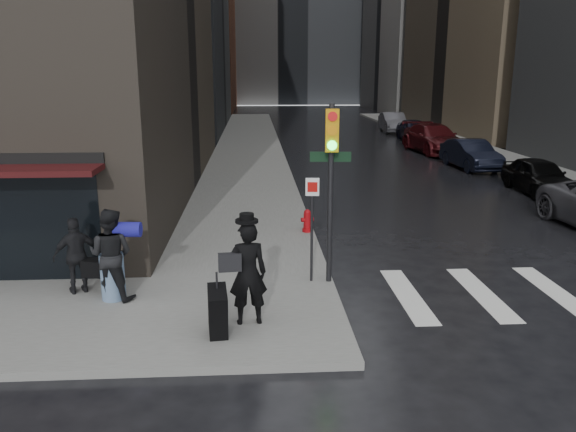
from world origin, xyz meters
name	(u,v)px	position (x,y,z in m)	size (l,w,h in m)	color
ground	(240,320)	(0.00, 0.00, 0.00)	(140.00, 140.00, 0.00)	black
sidewalk_left	(249,143)	(0.00, 27.00, 0.07)	(4.00, 50.00, 0.15)	slate
sidewalk_right	(451,141)	(13.50, 27.00, 0.07)	(3.00, 50.00, 0.15)	slate
bldg_right_far	(473,2)	(26.00, 58.00, 12.50)	(22.00, 20.00, 25.00)	gray
man_overcoat	(242,279)	(0.07, -0.56, 1.02)	(1.08, 1.14, 2.08)	black
man_jeans	(111,254)	(-2.52, 0.85, 1.08)	(1.29, 0.93, 1.85)	black
man_greycoat	(77,255)	(-3.30, 1.22, 0.94)	(1.01, 0.75, 1.59)	black
traffic_light	(329,170)	(1.86, 1.46, 2.60)	(0.95, 0.46, 3.79)	black
fire_hydrant	(307,222)	(1.80, 5.46, 0.44)	(0.37, 0.28, 0.65)	#99090E
parked_car_1	(539,176)	(11.26, 10.82, 0.68)	(1.61, 3.99, 1.36)	black
parked_car_2	(471,154)	(10.79, 16.54, 0.71)	(1.49, 4.28, 1.41)	black
parked_car_3	(434,138)	(10.76, 22.26, 0.82)	(2.29, 5.64, 1.64)	#400C10
parked_car_4	(414,130)	(11.23, 27.98, 0.75)	(1.76, 4.38, 1.49)	black
parked_car_5	(393,122)	(11.16, 33.69, 0.77)	(1.62, 4.66, 1.53)	#48484D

